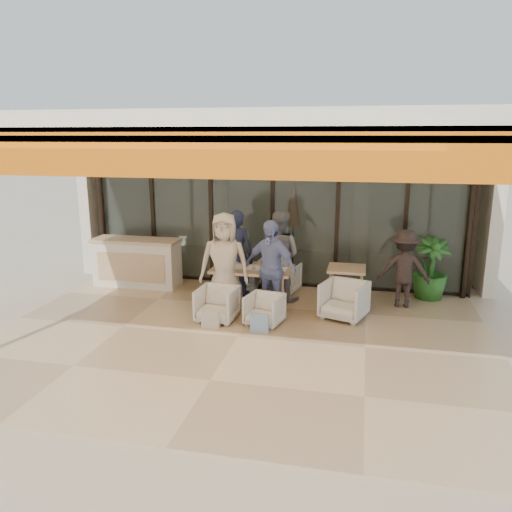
{
  "coord_description": "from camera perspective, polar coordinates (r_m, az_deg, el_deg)",
  "views": [
    {
      "loc": [
        1.88,
        -7.24,
        3.17
      ],
      "look_at": [
        0.1,
        0.9,
        1.15
      ],
      "focal_mm": 35.0,
      "sensor_mm": 36.0,
      "label": 1
    }
  ],
  "objects": [
    {
      "name": "chair_near_left",
      "position": [
        8.74,
        -4.47,
        -5.34
      ],
      "size": [
        0.69,
        0.66,
        0.67
      ],
      "primitive_type": "imported",
      "rotation": [
        0.0,
        0.0,
        -0.07
      ],
      "color": "white",
      "rests_on": "ground"
    },
    {
      "name": "ground",
      "position": [
        8.12,
        -2.07,
        -9.35
      ],
      "size": [
        70.0,
        70.0,
        0.0
      ],
      "primitive_type": "plane",
      "color": "#C6B293",
      "rests_on": "ground"
    },
    {
      "name": "side_chair",
      "position": [
        8.95,
        10.04,
        -4.8
      ],
      "size": [
        0.9,
        0.87,
        0.75
      ],
      "primitive_type": "imported",
      "rotation": [
        0.0,
        0.0,
        -0.32
      ],
      "color": "white",
      "rests_on": "ground"
    },
    {
      "name": "host_counter",
      "position": [
        10.95,
        -13.44,
        -0.7
      ],
      "size": [
        1.85,
        0.65,
        1.04
      ],
      "color": "silver",
      "rests_on": "ground"
    },
    {
      "name": "chair_far_left",
      "position": [
        10.48,
        -1.49,
        -1.93
      ],
      "size": [
        0.73,
        0.69,
        0.72
      ],
      "primitive_type": "imported",
      "rotation": [
        0.0,
        0.0,
        3.09
      ],
      "color": "white",
      "rests_on": "ground"
    },
    {
      "name": "chair_far_right",
      "position": [
        10.33,
        3.04,
        -2.34
      ],
      "size": [
        0.75,
        0.72,
        0.66
      ],
      "primitive_type": "imported",
      "rotation": [
        0.0,
        0.0,
        2.94
      ],
      "color": "white",
      "rests_on": "ground"
    },
    {
      "name": "diner_navy",
      "position": [
        9.88,
        -2.2,
        0.25
      ],
      "size": [
        0.67,
        0.47,
        1.77
      ],
      "primitive_type": "imported",
      "rotation": [
        0.0,
        0.0,
        3.07
      ],
      "color": "#1A2139",
      "rests_on": "ground"
    },
    {
      "name": "potted_palm",
      "position": [
        10.35,
        19.32,
        -1.38
      ],
      "size": [
        0.86,
        0.86,
        1.25
      ],
      "primitive_type": "imported",
      "rotation": [
        0.0,
        0.0,
        0.27
      ],
      "color": "#1E5919",
      "rests_on": "ground"
    },
    {
      "name": "terrace_floor",
      "position": [
        8.12,
        -2.07,
        -9.32
      ],
      "size": [
        8.0,
        6.0,
        0.01
      ],
      "primitive_type": "cube",
      "color": "tan",
      "rests_on": "ground"
    },
    {
      "name": "diner_periwinkle",
      "position": [
        8.85,
        1.61,
        -1.42
      ],
      "size": [
        1.11,
        0.76,
        1.75
      ],
      "primitive_type": "imported",
      "rotation": [
        0.0,
        0.0,
        -0.36
      ],
      "color": "#7D90D0",
      "rests_on": "ground"
    },
    {
      "name": "diner_grey",
      "position": [
        9.71,
        2.61,
        0.03
      ],
      "size": [
        0.99,
        0.84,
        1.78
      ],
      "primitive_type": "imported",
      "rotation": [
        0.0,
        0.0,
        2.93
      ],
      "color": "slate",
      "rests_on": "ground"
    },
    {
      "name": "diner_cream",
      "position": [
        9.03,
        -3.63,
        -0.82
      ],
      "size": [
        0.95,
        0.67,
        1.84
      ],
      "primitive_type": "imported",
      "rotation": [
        0.0,
        0.0,
        0.1
      ],
      "color": "beige",
      "rests_on": "ground"
    },
    {
      "name": "standing_woman",
      "position": [
        9.68,
        16.56,
        -1.45
      ],
      "size": [
        0.97,
        0.56,
        1.49
      ],
      "primitive_type": "imported",
      "rotation": [
        0.0,
        0.0,
        3.13
      ],
      "color": "black",
      "rests_on": "ground"
    },
    {
      "name": "chair_near_right",
      "position": [
        8.56,
        0.96,
        -5.98
      ],
      "size": [
        0.68,
        0.65,
        0.6
      ],
      "primitive_type": "imported",
      "rotation": [
        0.0,
        0.0,
        -0.21
      ],
      "color": "white",
      "rests_on": "ground"
    },
    {
      "name": "tote_bag_cream",
      "position": [
        8.44,
        -5.23,
        -7.26
      ],
      "size": [
        0.3,
        0.1,
        0.34
      ],
      "primitive_type": "cube",
      "color": "silver",
      "rests_on": "ground"
    },
    {
      "name": "interior_block",
      "position": [
        12.73,
        3.89,
        9.37
      ],
      "size": [
        9.05,
        3.62,
        3.52
      ],
      "color": "silver",
      "rests_on": "ground"
    },
    {
      "name": "dining_table",
      "position": [
        9.42,
        -0.42,
        -1.66
      ],
      "size": [
        1.5,
        0.9,
        0.93
      ],
      "color": "tan",
      "rests_on": "ground"
    },
    {
      "name": "tote_bag_blue",
      "position": [
        8.23,
        0.4,
        -7.74
      ],
      "size": [
        0.3,
        0.1,
        0.34
      ],
      "primitive_type": "cube",
      "color": "#99BFD8",
      "rests_on": "ground"
    },
    {
      "name": "terrace_structure",
      "position": [
        7.22,
        -2.83,
        14.24
      ],
      "size": [
        8.0,
        6.0,
        3.4
      ],
      "color": "silver",
      "rests_on": "ground"
    },
    {
      "name": "side_table",
      "position": [
        9.59,
        10.3,
        -1.91
      ],
      "size": [
        0.7,
        0.7,
        0.74
      ],
      "color": "tan",
      "rests_on": "ground"
    },
    {
      "name": "glass_storefront",
      "position": [
        10.53,
        1.91,
        5.05
      ],
      "size": [
        8.08,
        0.1,
        3.2
      ],
      "color": "#9EADA3",
      "rests_on": "ground"
    }
  ]
}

